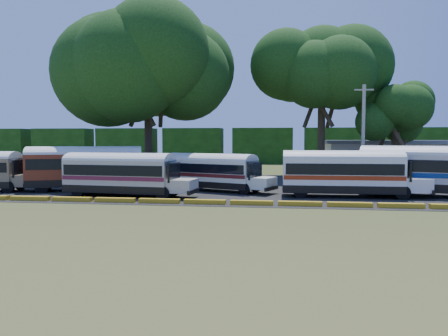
# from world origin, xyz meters

# --- Properties ---
(ground) EXTENTS (160.00, 160.00, 0.00)m
(ground) POSITION_xyz_m (0.00, 0.00, 0.00)
(ground) COLOR #2B4316
(ground) RESTS_ON ground
(asphalt_strip) EXTENTS (64.00, 24.00, 0.02)m
(asphalt_strip) POSITION_xyz_m (1.00, 12.00, 0.01)
(asphalt_strip) COLOR black
(asphalt_strip) RESTS_ON ground
(curb) EXTENTS (53.70, 0.45, 0.30)m
(curb) POSITION_xyz_m (-0.00, 1.00, 0.15)
(curb) COLOR gold
(curb) RESTS_ON ground
(terminal_building) EXTENTS (19.00, 9.00, 4.00)m
(terminal_building) POSITION_xyz_m (18.00, 30.00, 2.03)
(terminal_building) COLOR #BCB8AC
(terminal_building) RESTS_ON ground
(treeline_backdrop) EXTENTS (130.00, 4.00, 6.00)m
(treeline_backdrop) POSITION_xyz_m (0.00, 48.00, 3.00)
(treeline_backdrop) COLOR black
(treeline_backdrop) RESTS_ON ground
(bus_red) EXTENTS (11.11, 6.21, 3.57)m
(bus_red) POSITION_xyz_m (-12.19, 7.24, 2.05)
(bus_red) COLOR black
(bus_red) RESTS_ON ground
(bus_cream_west) EXTENTS (9.85, 3.37, 3.17)m
(bus_cream_west) POSITION_xyz_m (-8.10, 3.91, 1.79)
(bus_cream_west) COLOR black
(bus_cream_west) RESTS_ON ground
(bus_cream_east) EXTENTS (9.34, 5.55, 3.02)m
(bus_cream_east) POSITION_xyz_m (-2.14, 8.10, 1.70)
(bus_cream_east) COLOR black
(bus_cream_east) RESTS_ON ground
(bus_white_red) EXTENTS (10.23, 2.68, 3.35)m
(bus_white_red) POSITION_xyz_m (7.81, 5.71, 1.90)
(bus_white_red) COLOR black
(bus_white_red) RESTS_ON ground
(bus_white_blue) EXTENTS (11.48, 5.88, 3.67)m
(bus_white_blue) POSITION_xyz_m (13.97, 6.85, 2.08)
(bus_white_blue) COLOR black
(bus_white_blue) RESTS_ON ground
(tree_west) EXTENTS (14.98, 14.98, 17.57)m
(tree_west) POSITION_xyz_m (-10.14, 16.71, 12.06)
(tree_west) COLOR #322719
(tree_west) RESTS_ON ground
(tree_center) EXTENTS (11.39, 11.39, 16.24)m
(tree_center) POSITION_xyz_m (7.52, 22.21, 12.01)
(tree_center) COLOR #322719
(tree_center) RESTS_ON ground
(tree_east) EXTENTS (6.57, 6.57, 9.74)m
(tree_east) POSITION_xyz_m (15.01, 21.11, 7.24)
(tree_east) COLOR #322719
(tree_east) RESTS_ON ground
(utility_pole) EXTENTS (1.60, 0.30, 8.79)m
(utility_pole) POSITION_xyz_m (10.22, 12.47, 4.50)
(utility_pole) COLOR gray
(utility_pole) RESTS_ON ground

